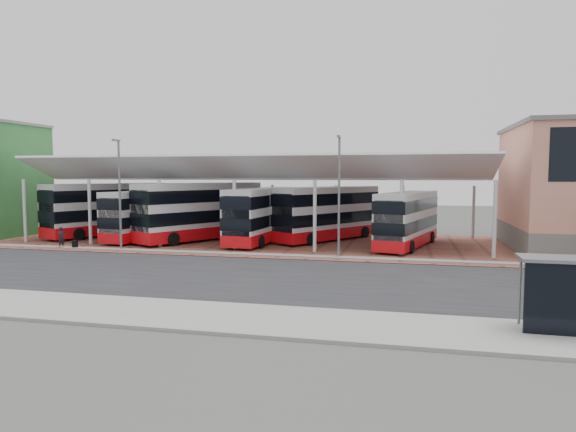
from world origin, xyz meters
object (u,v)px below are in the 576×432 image
at_px(bus_0, 107,210).
at_px(bus_2, 200,212).
at_px(bus_1, 148,215).
at_px(bus_4, 328,214).
at_px(pedestrian, 62,238).
at_px(bus_5, 408,220).
at_px(bus_3, 262,215).

relative_size(bus_0, bus_2, 1.00).
relative_size(bus_1, bus_4, 0.97).
distance_m(bus_2, pedestrian, 10.85).
bearing_deg(bus_1, bus_2, 9.87).
xyz_separation_m(bus_0, bus_2, (9.61, -1.31, 0.05)).
height_order(bus_0, bus_5, bus_0).
height_order(bus_3, bus_4, bus_4).
height_order(bus_2, bus_3, bus_2).
bearing_deg(pedestrian, bus_0, 18.12).
bearing_deg(bus_2, bus_3, 28.96).
relative_size(bus_2, bus_5, 1.11).
distance_m(bus_1, pedestrian, 7.61).
xyz_separation_m(bus_4, pedestrian, (-18.66, -9.32, -1.42)).
relative_size(bus_3, bus_5, 1.05).
height_order(bus_0, bus_2, bus_2).
distance_m(bus_1, bus_3, 10.06).
xyz_separation_m(bus_1, bus_4, (15.13, 2.70, 0.17)).
bearing_deg(bus_5, bus_0, -168.41).
height_order(bus_2, pedestrian, bus_2).
height_order(bus_1, pedestrian, bus_1).
height_order(bus_0, bus_3, bus_0).
bearing_deg(bus_4, bus_2, -134.95).
xyz_separation_m(bus_2, pedestrian, (-8.21, -6.91, -1.59)).
distance_m(bus_4, bus_5, 7.04).
bearing_deg(bus_3, pedestrian, -147.90).
relative_size(bus_0, pedestrian, 7.19).
distance_m(bus_2, bus_4, 10.72).
bearing_deg(bus_5, bus_3, -166.25).
relative_size(bus_4, pedestrian, 6.57).
height_order(bus_1, bus_3, bus_3).
bearing_deg(bus_5, bus_2, -165.89).
distance_m(bus_1, bus_4, 15.37).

